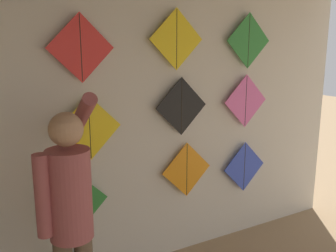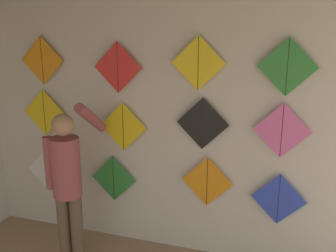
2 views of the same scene
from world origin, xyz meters
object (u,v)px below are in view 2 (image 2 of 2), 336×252
at_px(kite_11, 287,67).
at_px(kite_10, 198,63).
at_px(kite_3, 279,199).
at_px(kite_7, 282,131).
at_px(kite_0, 48,171).
at_px(kite_2, 207,182).
at_px(kite_4, 44,113).
at_px(kite_5, 123,127).
at_px(kite_1, 114,179).
at_px(kite_6, 202,124).
at_px(kite_9, 118,67).
at_px(kite_8, 42,60).
at_px(shopkeeper, 67,178).

bearing_deg(kite_11, kite_10, 180.00).
xyz_separation_m(kite_3, kite_7, (-0.02, 0.00, 0.73)).
relative_size(kite_0, kite_10, 1.00).
relative_size(kite_2, kite_4, 1.00).
xyz_separation_m(kite_4, kite_11, (2.71, 0.00, 0.63)).
distance_m(kite_5, kite_7, 1.69).
distance_m(kite_1, kite_3, 1.85).
bearing_deg(kite_6, kite_3, 0.00).
bearing_deg(kite_10, kite_9, 180.00).
xyz_separation_m(kite_1, kite_8, (-0.84, 0.00, 1.34)).
xyz_separation_m(shopkeeper, kite_4, (-0.67, 0.62, 0.50)).
relative_size(kite_2, kite_7, 1.00).
bearing_deg(kite_6, kite_2, 0.00).
bearing_deg(kite_1, kite_8, 180.00).
bearing_deg(shopkeeper, kite_7, 9.69).
xyz_separation_m(kite_0, kite_9, (1.01, 0.00, 1.31)).
relative_size(kite_4, kite_6, 1.00).
bearing_deg(kite_8, kite_6, 0.00).
xyz_separation_m(kite_0, kite_6, (1.95, 0.00, 0.76)).
distance_m(kite_5, kite_8, 1.21).
height_order(kite_1, kite_3, kite_3).
bearing_deg(kite_4, kite_10, 0.00).
xyz_separation_m(shopkeeper, kite_8, (-0.63, 0.62, 1.11)).
height_order(kite_7, kite_9, kite_9).
bearing_deg(kite_10, kite_3, 0.00).
relative_size(kite_6, kite_8, 1.00).
height_order(kite_8, kite_9, kite_8).
bearing_deg(shopkeeper, kite_5, 53.10).
bearing_deg(kite_1, shopkeeper, -108.76).
bearing_deg(kite_0, kite_9, 0.00).
xyz_separation_m(kite_7, kite_11, (0.00, 0.00, 0.62)).
distance_m(kite_1, kite_5, 0.66).
relative_size(kite_4, kite_10, 1.00).
bearing_deg(kite_9, kite_5, 0.00).
bearing_deg(kite_1, kite_2, 0.00).
height_order(shopkeeper, kite_8, kite_8).
bearing_deg(kite_4, kite_5, 0.00).
xyz_separation_m(kite_6, kite_10, (-0.06, 0.00, 0.62)).
bearing_deg(kite_3, kite_0, 180.00).
relative_size(shopkeeper, kite_1, 3.25).
height_order(kite_9, kite_10, kite_10).
bearing_deg(kite_8, kite_1, 0.00).
xyz_separation_m(kite_6, kite_8, (-1.89, 0.00, 0.60)).
xyz_separation_m(kite_2, kite_8, (-1.95, 0.00, 1.24)).
bearing_deg(kite_4, kite_6, 0.00).
xyz_separation_m(kite_6, kite_9, (-0.94, 0.00, 0.55)).
height_order(kite_3, kite_5, kite_5).
bearing_deg(kite_3, kite_6, 180.00).
bearing_deg(kite_4, kite_7, 0.00).
bearing_deg(kite_3, kite_2, 180.00).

